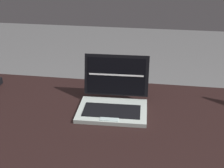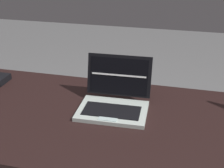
# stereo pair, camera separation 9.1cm
# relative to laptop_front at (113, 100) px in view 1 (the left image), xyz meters

# --- Properties ---
(desk) EXTENTS (1.46, 0.67, 0.72)m
(desk) POSITION_rel_laptop_front_xyz_m (0.00, -0.07, -0.15)
(desk) COLOR black
(desk) RESTS_ON ground
(laptop_front) EXTENTS (0.28, 0.24, 0.20)m
(laptop_front) POSITION_rel_laptop_front_xyz_m (0.00, 0.00, 0.00)
(laptop_front) COLOR #B2BEB7
(laptop_front) RESTS_ON desk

